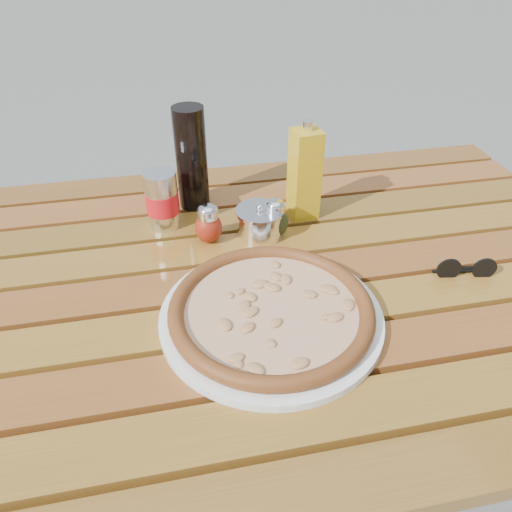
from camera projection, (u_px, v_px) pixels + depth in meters
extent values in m
plane|color=#60605C|center=(257.00, 493.00, 1.35)|extent=(60.00, 60.00, 0.00)
cube|color=#32190B|center=(433.00, 274.00, 1.55)|extent=(0.06, 0.06, 0.70)
cube|color=#391F0D|center=(258.00, 297.00, 0.93)|extent=(1.36, 0.86, 0.04)
cube|color=#4F2E0E|center=(328.00, 494.00, 0.59)|extent=(1.40, 0.09, 0.03)
cube|color=#5A3710|center=(304.00, 422.00, 0.67)|extent=(1.40, 0.09, 0.03)
cube|color=#552A0F|center=(286.00, 365.00, 0.75)|extent=(1.40, 0.09, 0.03)
cube|color=#5D3910|center=(271.00, 320.00, 0.83)|extent=(1.40, 0.09, 0.03)
cube|color=#552A0F|center=(258.00, 282.00, 0.91)|extent=(1.40, 0.09, 0.03)
cube|color=#5B3610|center=(248.00, 251.00, 0.99)|extent=(1.40, 0.09, 0.03)
cube|color=#50310E|center=(239.00, 224.00, 1.07)|extent=(1.40, 0.09, 0.03)
cube|color=#5C2D10|center=(231.00, 201.00, 1.15)|extent=(1.40, 0.09, 0.03)
cube|color=#4E2A0D|center=(225.00, 181.00, 1.23)|extent=(1.40, 0.09, 0.03)
cylinder|color=white|center=(271.00, 317.00, 0.81)|extent=(0.45, 0.45, 0.01)
cylinder|color=beige|center=(271.00, 311.00, 0.80)|extent=(0.35, 0.35, 0.01)
torus|color=black|center=(271.00, 309.00, 0.80)|extent=(0.37, 0.37, 0.03)
ellipsoid|color=#A02512|center=(208.00, 228.00, 0.98)|extent=(0.07, 0.07, 0.06)
cylinder|color=white|center=(208.00, 213.00, 0.96)|extent=(0.05, 0.05, 0.02)
ellipsoid|color=silver|center=(207.00, 209.00, 0.95)|extent=(0.04, 0.04, 0.02)
ellipsoid|color=#353B17|center=(275.00, 222.00, 0.99)|extent=(0.07, 0.07, 0.06)
cylinder|color=white|center=(275.00, 208.00, 0.97)|extent=(0.05, 0.05, 0.02)
ellipsoid|color=silver|center=(275.00, 204.00, 0.97)|extent=(0.05, 0.05, 0.02)
cylinder|color=black|center=(191.00, 159.00, 1.05)|extent=(0.08, 0.08, 0.22)
cylinder|color=silver|center=(162.00, 200.00, 1.01)|extent=(0.07, 0.07, 0.12)
cylinder|color=red|center=(162.00, 202.00, 1.01)|extent=(0.08, 0.08, 0.04)
cube|color=gold|center=(304.00, 175.00, 1.02)|extent=(0.06, 0.06, 0.19)
cylinder|color=white|center=(308.00, 125.00, 0.96)|extent=(0.02, 0.02, 0.02)
cylinder|color=white|center=(260.00, 224.00, 0.99)|extent=(0.11, 0.11, 0.05)
cylinder|color=silver|center=(260.00, 211.00, 0.98)|extent=(0.12, 0.12, 0.01)
sphere|color=silver|center=(260.00, 208.00, 0.97)|extent=(0.02, 0.02, 0.01)
cylinder|color=black|center=(449.00, 269.00, 0.89)|extent=(0.04, 0.01, 0.04)
cylinder|color=black|center=(484.00, 269.00, 0.89)|extent=(0.04, 0.01, 0.04)
cube|color=black|center=(467.00, 267.00, 0.89)|extent=(0.02, 0.01, 0.00)
cube|color=black|center=(457.00, 271.00, 0.91)|extent=(0.09, 0.02, 0.00)
cube|color=black|center=(467.00, 269.00, 0.91)|extent=(0.09, 0.02, 0.00)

